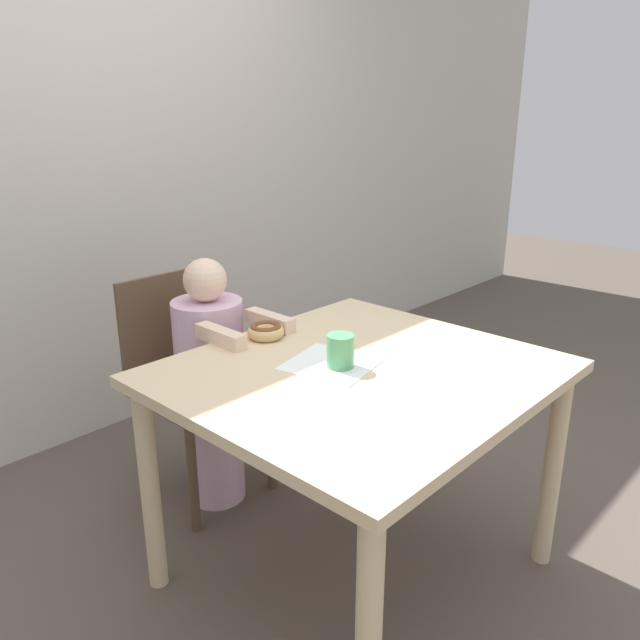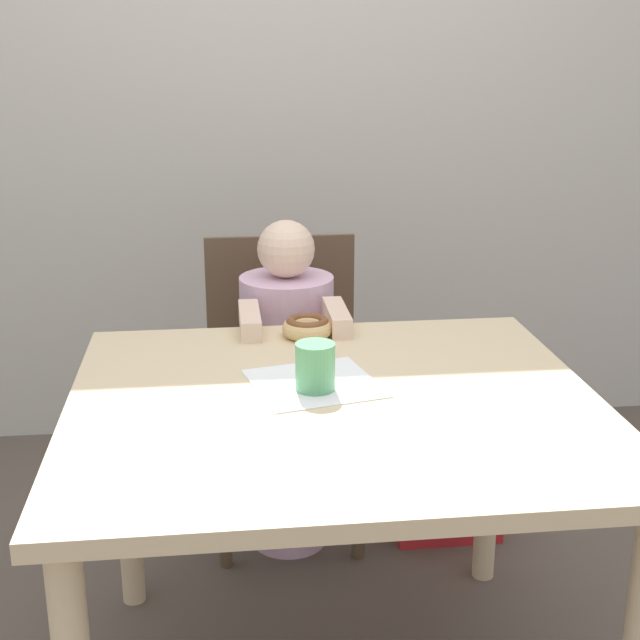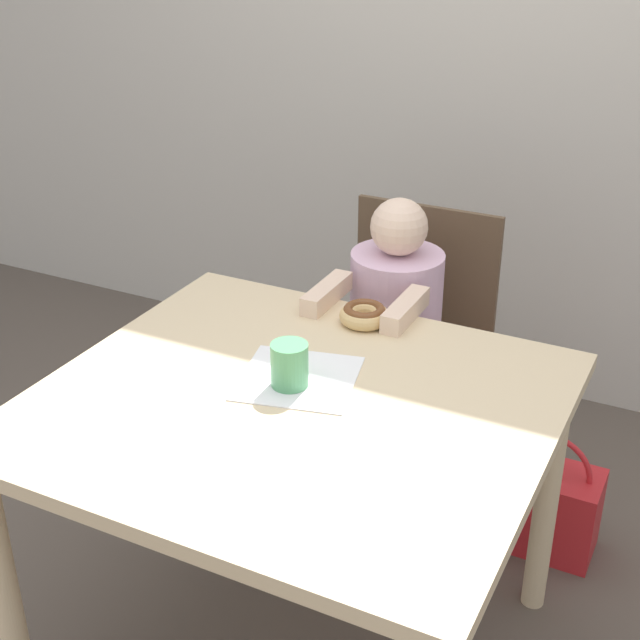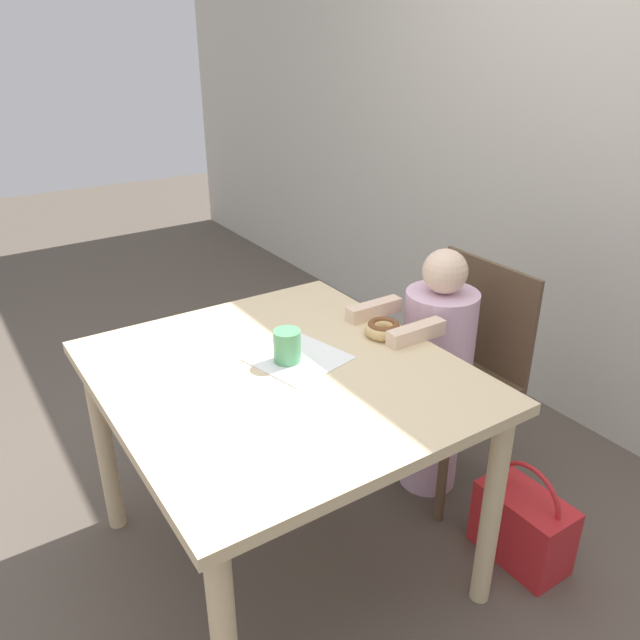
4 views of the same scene
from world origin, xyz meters
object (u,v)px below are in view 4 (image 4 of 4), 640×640
object	(u,v)px
chair	(457,370)
donut	(383,328)
handbag	(523,525)
cup	(287,346)
child_figure	(435,376)

from	to	relation	value
chair	donut	distance (m)	0.49
handbag	cup	world-z (taller)	cup
handbag	child_figure	bearing A→B (deg)	179.32
chair	cup	bearing A→B (deg)	-89.43
chair	child_figure	size ratio (longest dim) A/B	0.90
cup	donut	bearing A→B (deg)	86.67
chair	donut	xyz separation A→B (m)	(0.03, -0.40, 0.29)
child_figure	donut	world-z (taller)	child_figure
handbag	cup	size ratio (longest dim) A/B	3.68
chair	child_figure	world-z (taller)	child_figure
child_figure	handbag	world-z (taller)	child_figure
donut	cup	distance (m)	0.35
chair	handbag	distance (m)	0.59
handbag	chair	bearing A→B (deg)	165.47
child_figure	donut	xyz separation A→B (m)	(0.03, -0.28, 0.28)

